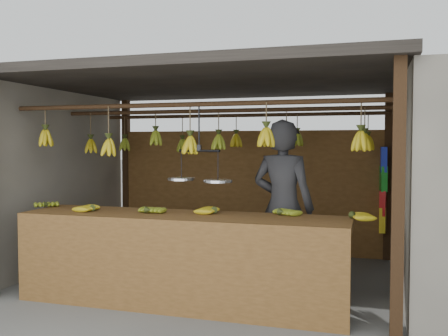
% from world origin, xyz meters
% --- Properties ---
extents(ground, '(80.00, 80.00, 0.00)m').
position_xyz_m(ground, '(0.00, 0.00, 0.00)').
color(ground, '#5B5B57').
extents(stall, '(4.30, 3.30, 2.40)m').
position_xyz_m(stall, '(0.00, 0.33, 1.97)').
color(stall, black).
rests_on(stall, ground).
extents(counter, '(3.55, 0.75, 0.96)m').
position_xyz_m(counter, '(-0.01, -1.22, 0.70)').
color(counter, brown).
rests_on(counter, ground).
extents(hanging_bananas, '(3.64, 2.24, 0.39)m').
position_xyz_m(hanging_bananas, '(-0.00, 0.01, 1.63)').
color(hanging_bananas, '#B09712').
rests_on(hanging_bananas, ground).
extents(balance_scale, '(0.73, 0.44, 0.77)m').
position_xyz_m(balance_scale, '(0.13, -1.00, 1.28)').
color(balance_scale, black).
rests_on(balance_scale, ground).
extents(vendor, '(0.76, 0.58, 1.86)m').
position_xyz_m(vendor, '(0.89, -0.49, 0.93)').
color(vendor, '#262628').
rests_on(vendor, ground).
extents(bag_bundles, '(0.08, 0.26, 1.16)m').
position_xyz_m(bag_bundles, '(1.94, 1.35, 0.98)').
color(bag_bundles, '#1426BF').
rests_on(bag_bundles, ground).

